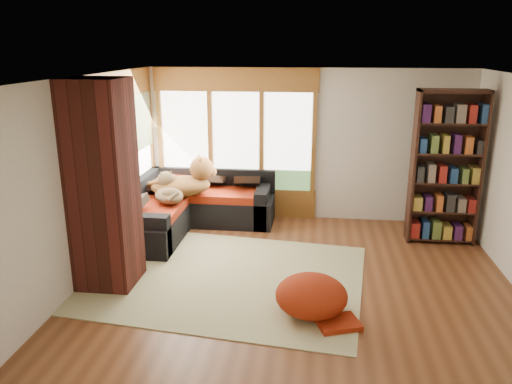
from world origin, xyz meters
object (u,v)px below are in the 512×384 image
(bookshelf, at_px, (446,168))
(pouf, at_px, (311,295))
(area_rug, at_px, (221,276))
(dog_brindle, at_px, (168,192))
(sectional_sofa, at_px, (185,211))
(dog_tan, at_px, (186,181))
(brick_chimney, at_px, (103,186))

(bookshelf, height_order, pouf, bookshelf)
(area_rug, bearing_deg, dog_brindle, 128.19)
(sectional_sofa, xyz_separation_m, area_rug, (0.94, -1.74, -0.30))
(area_rug, height_order, dog_tan, dog_tan)
(pouf, distance_m, dog_tan, 3.34)
(sectional_sofa, distance_m, area_rug, 1.99)
(dog_tan, relative_size, dog_brindle, 1.42)
(brick_chimney, height_order, area_rug, brick_chimney)
(sectional_sofa, bearing_deg, bookshelf, 3.16)
(brick_chimney, xyz_separation_m, bookshelf, (4.54, 1.96, -0.12))
(dog_tan, height_order, dog_brindle, dog_tan)
(sectional_sofa, height_order, dog_tan, dog_tan)
(brick_chimney, xyz_separation_m, sectional_sofa, (0.45, 2.05, -1.00))
(area_rug, bearing_deg, pouf, -33.42)
(brick_chimney, height_order, dog_brindle, brick_chimney)
(bookshelf, relative_size, dog_tan, 2.07)
(sectional_sofa, distance_m, dog_brindle, 0.57)
(area_rug, bearing_deg, sectional_sofa, 118.36)
(bookshelf, height_order, dog_tan, bookshelf)
(bookshelf, height_order, dog_brindle, bookshelf)
(bookshelf, xyz_separation_m, dog_brindle, (-4.25, -0.26, -0.44))
(brick_chimney, height_order, bookshelf, brick_chimney)
(sectional_sofa, xyz_separation_m, pouf, (2.14, -2.53, -0.07))
(pouf, xyz_separation_m, dog_brindle, (-2.29, 2.18, 0.49))
(area_rug, height_order, bookshelf, bookshelf)
(pouf, bearing_deg, dog_brindle, 136.47)
(brick_chimney, bearing_deg, bookshelf, 23.36)
(brick_chimney, relative_size, dog_tan, 2.29)
(sectional_sofa, height_order, pouf, sectional_sofa)
(bookshelf, xyz_separation_m, dog_tan, (-4.05, 0.09, -0.36))
(sectional_sofa, height_order, area_rug, sectional_sofa)
(bookshelf, bearing_deg, brick_chimney, -156.64)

